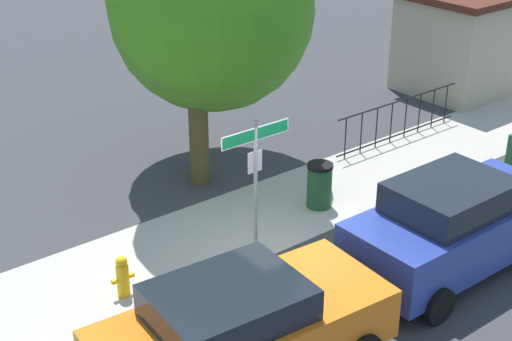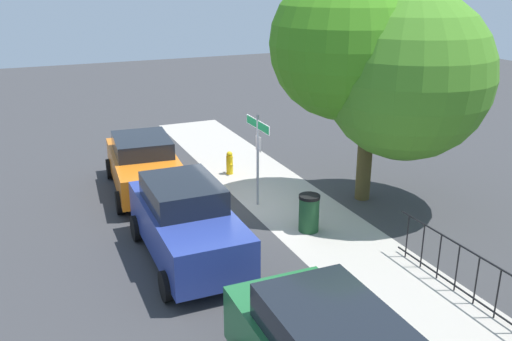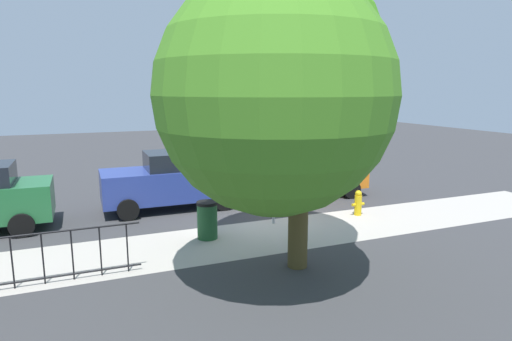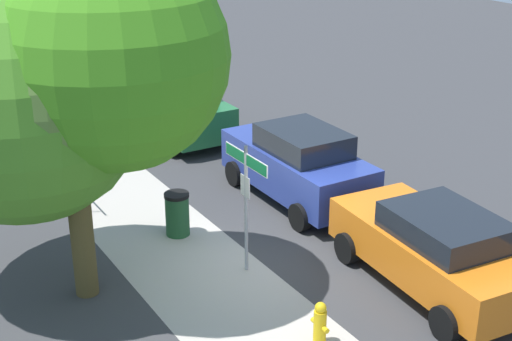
{
  "view_description": "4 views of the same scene",
  "coord_description": "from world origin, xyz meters",
  "px_view_note": "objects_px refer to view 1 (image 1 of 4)",
  "views": [
    {
      "loc": [
        -7.89,
        -9.32,
        7.57
      ],
      "look_at": [
        -0.42,
        0.03,
        1.87
      ],
      "focal_mm": 52.92,
      "sensor_mm": 36.0,
      "label": 1
    },
    {
      "loc": [
        13.3,
        -5.53,
        6.21
      ],
      "look_at": [
        0.53,
        0.05,
        1.3
      ],
      "focal_mm": 38.84,
      "sensor_mm": 36.0,
      "label": 2
    },
    {
      "loc": [
        4.97,
        11.49,
        3.83
      ],
      "look_at": [
        0.65,
        1.0,
        1.72
      ],
      "focal_mm": 30.89,
      "sensor_mm": 36.0,
      "label": 3
    },
    {
      "loc": [
        -11.17,
        6.88,
        7.34
      ],
      "look_at": [
        0.6,
        -0.27,
        1.74
      ],
      "focal_mm": 51.21,
      "sensor_mm": 36.0,
      "label": 4
    }
  ],
  "objects_px": {
    "fire_hydrant": "(123,276)",
    "utility_shed": "(458,41)",
    "shade_tree": "(209,0)",
    "street_sign": "(256,159)",
    "trash_bin": "(319,185)",
    "car_orange": "(241,329)",
    "car_blue": "(455,225)"
  },
  "relations": [
    {
      "from": "fire_hydrant",
      "to": "utility_shed",
      "type": "bearing_deg",
      "value": 13.79
    },
    {
      "from": "fire_hydrant",
      "to": "shade_tree",
      "type": "bearing_deg",
      "value": 35.27
    },
    {
      "from": "street_sign",
      "to": "fire_hydrant",
      "type": "bearing_deg",
      "value": 175.88
    },
    {
      "from": "shade_tree",
      "to": "trash_bin",
      "type": "xyz_separation_m",
      "value": [
        1.0,
        -2.44,
        -3.6
      ]
    },
    {
      "from": "car_orange",
      "to": "fire_hydrant",
      "type": "xyz_separation_m",
      "value": [
        -0.34,
        2.89,
        -0.46
      ]
    },
    {
      "from": "utility_shed",
      "to": "car_blue",
      "type": "bearing_deg",
      "value": -142.2
    },
    {
      "from": "shade_tree",
      "to": "car_blue",
      "type": "xyz_separation_m",
      "value": [
        1.19,
        -5.73,
        -3.16
      ]
    },
    {
      "from": "car_orange",
      "to": "trash_bin",
      "type": "bearing_deg",
      "value": 39.77
    },
    {
      "from": "shade_tree",
      "to": "car_blue",
      "type": "bearing_deg",
      "value": -78.27
    },
    {
      "from": "car_blue",
      "to": "fire_hydrant",
      "type": "distance_m",
      "value": 5.91
    },
    {
      "from": "street_sign",
      "to": "utility_shed",
      "type": "relative_size",
      "value": 0.83
    },
    {
      "from": "street_sign",
      "to": "trash_bin",
      "type": "relative_size",
      "value": 2.69
    },
    {
      "from": "car_orange",
      "to": "utility_shed",
      "type": "distance_m",
      "value": 14.1
    },
    {
      "from": "car_orange",
      "to": "utility_shed",
      "type": "height_order",
      "value": "utility_shed"
    },
    {
      "from": "street_sign",
      "to": "trash_bin",
      "type": "xyz_separation_m",
      "value": [
        2.11,
        0.5,
        -1.39
      ]
    },
    {
      "from": "street_sign",
      "to": "trash_bin",
      "type": "distance_m",
      "value": 2.58
    },
    {
      "from": "shade_tree",
      "to": "car_blue",
      "type": "height_order",
      "value": "shade_tree"
    },
    {
      "from": "shade_tree",
      "to": "trash_bin",
      "type": "height_order",
      "value": "shade_tree"
    },
    {
      "from": "street_sign",
      "to": "trash_bin",
      "type": "height_order",
      "value": "street_sign"
    },
    {
      "from": "utility_shed",
      "to": "fire_hydrant",
      "type": "relative_size",
      "value": 4.05
    },
    {
      "from": "shade_tree",
      "to": "utility_shed",
      "type": "xyz_separation_m",
      "value": [
        9.17,
        0.46,
        -2.58
      ]
    },
    {
      "from": "car_blue",
      "to": "trash_bin",
      "type": "xyz_separation_m",
      "value": [
        -0.19,
        3.29,
        -0.44
      ]
    },
    {
      "from": "shade_tree",
      "to": "car_orange",
      "type": "bearing_deg",
      "value": -122.09
    },
    {
      "from": "street_sign",
      "to": "car_blue",
      "type": "relative_size",
      "value": 0.61
    },
    {
      "from": "street_sign",
      "to": "trash_bin",
      "type": "bearing_deg",
      "value": 13.28
    },
    {
      "from": "car_orange",
      "to": "car_blue",
      "type": "height_order",
      "value": "car_blue"
    },
    {
      "from": "utility_shed",
      "to": "fire_hydrant",
      "type": "distance_m",
      "value": 13.48
    },
    {
      "from": "shade_tree",
      "to": "car_orange",
      "type": "distance_m",
      "value": 7.4
    },
    {
      "from": "fire_hydrant",
      "to": "car_blue",
      "type": "bearing_deg",
      "value": -30.57
    },
    {
      "from": "street_sign",
      "to": "shade_tree",
      "type": "relative_size",
      "value": 0.4
    },
    {
      "from": "shade_tree",
      "to": "utility_shed",
      "type": "bearing_deg",
      "value": 2.88
    },
    {
      "from": "shade_tree",
      "to": "utility_shed",
      "type": "relative_size",
      "value": 2.06
    }
  ]
}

